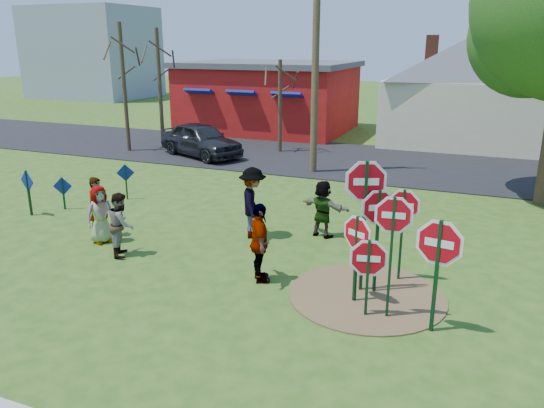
% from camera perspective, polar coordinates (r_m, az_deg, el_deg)
% --- Properties ---
extents(ground, '(120.00, 120.00, 0.00)m').
position_cam_1_polar(ground, '(13.53, -7.90, -4.73)').
color(ground, '#2B4E16').
rests_on(ground, ground).
extents(road, '(120.00, 7.50, 0.04)m').
position_cam_1_polar(road, '(23.75, 6.01, 4.91)').
color(road, black).
rests_on(road, ground).
extents(dirt_patch, '(3.20, 3.20, 0.03)m').
position_cam_1_polar(dirt_patch, '(11.17, 10.14, -9.63)').
color(dirt_patch, brown).
rests_on(dirt_patch, ground).
extents(red_building, '(9.40, 7.69, 3.90)m').
position_cam_1_polar(red_building, '(31.32, -0.32, 11.54)').
color(red_building, maroon).
rests_on(red_building, ground).
extents(cream_house, '(9.40, 9.40, 6.50)m').
position_cam_1_polar(cream_house, '(28.91, 20.74, 11.91)').
color(cream_house, beige).
rests_on(cream_house, ground).
extents(distant_building, '(10.00, 8.00, 8.00)m').
position_cam_1_polar(distant_building, '(53.40, -18.67, 15.16)').
color(distant_building, '#8C939E').
rests_on(distant_building, ground).
extents(stop_sign_a, '(0.83, 0.49, 1.92)m').
position_cam_1_polar(stop_sign_a, '(10.39, 9.12, -3.91)').
color(stop_sign_a, '#0E341A').
rests_on(stop_sign_a, ground).
extents(stop_sign_b, '(1.06, 0.46, 2.93)m').
position_cam_1_polar(stop_sign_b, '(10.63, 10.01, 1.13)').
color(stop_sign_b, '#0E341A').
rests_on(stop_sign_b, ground).
extents(stop_sign_c, '(0.94, 0.14, 2.50)m').
position_cam_1_polar(stop_sign_c, '(9.76, 12.85, -2.68)').
color(stop_sign_c, '#0E341A').
rests_on(stop_sign_c, ground).
extents(stop_sign_d, '(0.92, 0.06, 2.17)m').
position_cam_1_polar(stop_sign_d, '(11.47, 13.94, -0.88)').
color(stop_sign_d, '#0E341A').
rests_on(stop_sign_d, ground).
extents(stop_sign_e, '(0.95, 0.24, 1.67)m').
position_cam_1_polar(stop_sign_e, '(9.97, 10.32, -6.26)').
color(stop_sign_e, '#0E341A').
rests_on(stop_sign_e, ground).
extents(stop_sign_f, '(1.11, 0.22, 2.25)m').
position_cam_1_polar(stop_sign_f, '(9.57, 17.50, -4.75)').
color(stop_sign_f, '#0E341A').
rests_on(stop_sign_f, ground).
extents(stop_sign_g, '(0.84, 0.53, 2.33)m').
position_cam_1_polar(stop_sign_g, '(10.77, 11.35, -1.47)').
color(stop_sign_g, '#0E341A').
rests_on(stop_sign_g, ground).
extents(blue_diamond_b, '(0.65, 0.19, 1.39)m').
position_cam_1_polar(blue_diamond_b, '(17.24, -24.77, 1.63)').
color(blue_diamond_b, '#0E341A').
rests_on(blue_diamond_b, ground).
extents(blue_diamond_c, '(0.54, 0.25, 1.03)m').
position_cam_1_polar(blue_diamond_c, '(17.52, -21.57, 1.44)').
color(blue_diamond_c, '#0E341A').
rests_on(blue_diamond_c, ground).
extents(blue_diamond_d, '(0.50, 0.32, 1.18)m').
position_cam_1_polar(blue_diamond_d, '(17.96, -15.46, 2.76)').
color(blue_diamond_d, '#0E341A').
rests_on(blue_diamond_d, ground).
extents(person_a, '(0.77, 0.88, 1.51)m').
position_cam_1_polar(person_a, '(14.25, -17.99, -1.06)').
color(person_a, '#404D91').
rests_on(person_a, ground).
extents(person_b, '(0.51, 0.66, 1.63)m').
position_cam_1_polar(person_b, '(14.65, -18.17, -0.34)').
color(person_b, '#287468').
rests_on(person_b, ground).
extents(person_c, '(0.89, 0.95, 1.56)m').
position_cam_1_polar(person_c, '(13.26, -15.88, -2.10)').
color(person_c, brown).
rests_on(person_c, ground).
extents(person_d, '(1.16, 1.40, 1.89)m').
position_cam_1_polar(person_d, '(13.88, -2.09, 0.12)').
color(person_d, '#2D2D32').
rests_on(person_d, ground).
extents(person_e, '(0.89, 1.10, 1.76)m').
position_cam_1_polar(person_e, '(11.31, -1.34, -4.23)').
color(person_e, '#543763').
rests_on(person_e, ground).
extents(person_f, '(1.49, 0.84, 1.54)m').
position_cam_1_polar(person_f, '(14.02, 5.49, -0.52)').
color(person_f, '#164820').
rests_on(person_f, ground).
extents(suv, '(4.74, 3.40, 1.50)m').
position_cam_1_polar(suv, '(24.09, -7.66, 6.89)').
color(suv, '#292A2E').
rests_on(suv, road).
extents(utility_pole, '(2.08, 0.78, 8.78)m').
position_cam_1_polar(utility_pole, '(20.60, 4.72, 15.99)').
color(utility_pole, '#4C3823').
rests_on(utility_pole, ground).
extents(bare_tree_west, '(1.80, 1.80, 5.83)m').
position_cam_1_polar(bare_tree_west, '(25.73, -15.75, 13.76)').
color(bare_tree_west, '#382819').
rests_on(bare_tree_west, ground).
extents(bare_tree_east, '(1.80, 1.80, 4.22)m').
position_cam_1_polar(bare_tree_east, '(24.70, 0.87, 11.84)').
color(bare_tree_east, '#382819').
rests_on(bare_tree_east, ground).
extents(bare_tree_mid, '(1.80, 1.80, 5.60)m').
position_cam_1_polar(bare_tree_mid, '(26.15, -12.07, 13.73)').
color(bare_tree_mid, '#382819').
rests_on(bare_tree_mid, ground).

